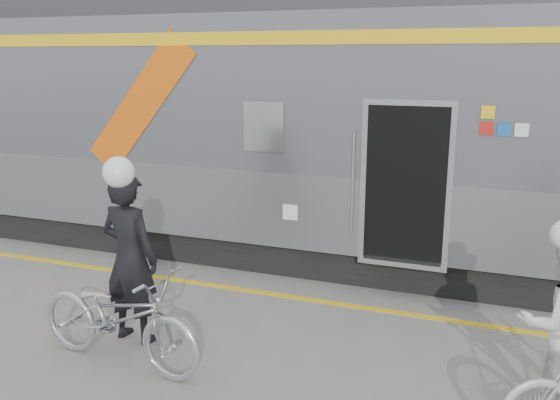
% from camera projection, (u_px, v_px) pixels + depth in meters
% --- Properties ---
extents(ground, '(90.00, 90.00, 0.00)m').
position_uv_depth(ground, '(286.00, 387.00, 5.92)').
color(ground, slate).
rests_on(ground, ground).
extents(train, '(24.00, 3.17, 4.10)m').
position_uv_depth(train, '(287.00, 128.00, 9.76)').
color(train, black).
rests_on(train, ground).
extents(safety_strip, '(24.00, 0.12, 0.01)m').
position_uv_depth(safety_strip, '(341.00, 304.00, 7.87)').
color(safety_strip, yellow).
rests_on(safety_strip, ground).
extents(man, '(0.77, 0.55, 1.99)m').
position_uv_depth(man, '(130.00, 258.00, 6.69)').
color(man, black).
rests_on(man, ground).
extents(bicycle_left, '(2.15, 0.95, 1.09)m').
position_uv_depth(bicycle_left, '(118.00, 317.00, 6.23)').
color(bicycle_left, '#ABADB3').
rests_on(bicycle_left, ground).
extents(woman, '(0.99, 0.89, 1.67)m').
position_uv_depth(woman, '(560.00, 324.00, 5.41)').
color(woman, silver).
rests_on(woman, ground).
extents(helmet_man, '(0.34, 0.34, 0.34)m').
position_uv_depth(helmet_man, '(124.00, 156.00, 6.41)').
color(helmet_man, white).
rests_on(helmet_man, man).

